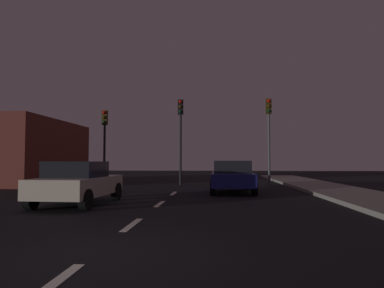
% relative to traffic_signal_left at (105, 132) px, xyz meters
% --- Properties ---
extents(ground_plane, '(80.00, 80.00, 0.00)m').
position_rel_traffic_signal_left_xyz_m(ground_plane, '(4.95, -8.44, -3.23)').
color(ground_plane, black).
extents(sidewalk_curb_right, '(3.00, 40.00, 0.15)m').
position_rel_traffic_signal_left_xyz_m(sidewalk_curb_right, '(12.45, -8.44, -3.15)').
color(sidewalk_curb_right, gray).
rests_on(sidewalk_curb_right, ground_plane).
extents(lane_stripe_nearest, '(0.16, 1.60, 0.01)m').
position_rel_traffic_signal_left_xyz_m(lane_stripe_nearest, '(4.95, -16.64, -3.23)').
color(lane_stripe_nearest, silver).
rests_on(lane_stripe_nearest, ground_plane).
extents(lane_stripe_second, '(0.16, 1.60, 0.01)m').
position_rel_traffic_signal_left_xyz_m(lane_stripe_second, '(4.95, -12.84, -3.23)').
color(lane_stripe_second, silver).
rests_on(lane_stripe_second, ground_plane).
extents(lane_stripe_third, '(0.16, 1.60, 0.01)m').
position_rel_traffic_signal_left_xyz_m(lane_stripe_third, '(4.95, -9.04, -3.23)').
color(lane_stripe_third, silver).
rests_on(lane_stripe_third, ground_plane).
extents(lane_stripe_fourth, '(0.16, 1.60, 0.01)m').
position_rel_traffic_signal_left_xyz_m(lane_stripe_fourth, '(4.95, -5.24, -3.23)').
color(lane_stripe_fourth, silver).
rests_on(lane_stripe_fourth, ground_plane).
extents(traffic_signal_left, '(0.32, 0.38, 4.58)m').
position_rel_traffic_signal_left_xyz_m(traffic_signal_left, '(0.00, 0.00, 0.00)').
color(traffic_signal_left, black).
rests_on(traffic_signal_left, ground_plane).
extents(traffic_signal_center, '(0.32, 0.38, 5.19)m').
position_rel_traffic_signal_left_xyz_m(traffic_signal_center, '(4.71, 0.00, 0.39)').
color(traffic_signal_center, black).
rests_on(traffic_signal_center, ground_plane).
extents(traffic_signal_right, '(0.32, 0.38, 5.18)m').
position_rel_traffic_signal_left_xyz_m(traffic_signal_right, '(10.00, 0.00, 0.38)').
color(traffic_signal_right, '#4C4C51').
rests_on(traffic_signal_right, ground_plane).
extents(car_stopped_ahead, '(1.99, 4.39, 1.47)m').
position_rel_traffic_signal_left_xyz_m(car_stopped_ahead, '(7.60, -4.44, -2.48)').
color(car_stopped_ahead, navy).
rests_on(car_stopped_ahead, ground_plane).
extents(car_adjacent_lane, '(2.01, 3.92, 1.44)m').
position_rel_traffic_signal_left_xyz_m(car_adjacent_lane, '(2.28, -9.46, -2.49)').
color(car_adjacent_lane, beige).
rests_on(car_adjacent_lane, ground_plane).
extents(storefront_left, '(5.59, 8.92, 4.07)m').
position_rel_traffic_signal_left_xyz_m(storefront_left, '(-5.84, 0.97, -1.19)').
color(storefront_left, maroon).
rests_on(storefront_left, ground_plane).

